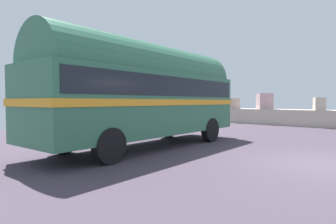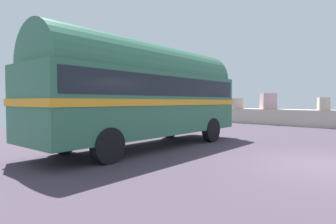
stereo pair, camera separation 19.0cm
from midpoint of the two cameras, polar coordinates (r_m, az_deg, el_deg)
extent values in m
cube|color=#443846|center=(8.40, 28.66, -9.41)|extent=(32.00, 26.00, 0.02)
sphere|color=beige|center=(24.41, 7.47, 1.83)|extent=(0.84, 0.84, 0.84)
cube|color=#B8A593|center=(22.40, 12.82, 1.72)|extent=(0.98, 1.02, 0.80)
cube|color=#C6A1A2|center=(21.57, 18.79, 2.09)|extent=(1.46, 1.48, 1.14)
cube|color=beige|center=(20.04, 28.15, 1.47)|extent=(0.90, 0.99, 0.81)
cylinder|color=black|center=(12.77, -0.48, -3.03)|extent=(0.36, 0.98, 0.96)
cylinder|color=black|center=(11.51, 8.11, -3.62)|extent=(0.36, 0.98, 0.96)
cylinder|color=black|center=(9.34, -21.11, -5.09)|extent=(0.36, 0.98, 0.96)
cylinder|color=black|center=(7.53, -12.53, -6.72)|extent=(0.36, 0.98, 0.96)
cube|color=#326B4F|center=(10.03, -4.95, 1.69)|extent=(3.07, 8.57, 2.10)
cylinder|color=#326B4F|center=(10.07, -4.97, 7.67)|extent=(2.85, 8.22, 2.20)
cube|color=orange|center=(10.03, -4.95, 1.99)|extent=(3.13, 8.65, 0.20)
cube|color=black|center=(10.04, -4.96, 4.99)|extent=(3.08, 8.24, 0.64)
cube|color=silver|center=(13.48, 7.65, -1.90)|extent=(2.29, 0.34, 0.28)
camera|label=1|loc=(0.09, -90.57, -0.02)|focal=30.00mm
camera|label=2|loc=(0.09, 89.43, 0.02)|focal=30.00mm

